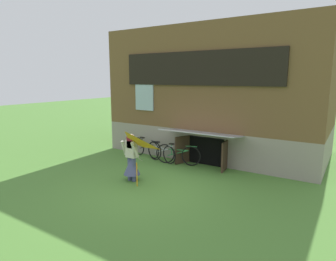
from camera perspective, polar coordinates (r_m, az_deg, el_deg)
The scene contains 7 objects.
ground_plane at distance 8.92m, azimuth -3.79°, elevation -10.93°, with size 60.00×60.00×0.00m, color #4C7F33.
log_house at distance 12.99m, azimuth 10.33°, elevation 7.39°, with size 8.66×5.77×5.20m.
person at distance 9.26m, azimuth -7.17°, elevation -6.02°, with size 0.60×0.52×1.52m.
kite at distance 8.49m, azimuth -8.44°, elevation -3.23°, with size 1.16×1.20×1.57m.
bicycle_green at distance 10.96m, azimuth 1.96°, elevation -4.71°, with size 1.72×0.45×0.80m.
bicycle_silver at distance 11.39m, azimuth -1.36°, elevation -4.23°, with size 1.61×0.50×0.76m.
bicycle_black at distance 11.94m, azimuth -4.29°, elevation -3.43°, with size 1.77×0.45×0.82m.
Camera 1 is at (4.99, -6.65, 3.23)m, focal length 31.08 mm.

